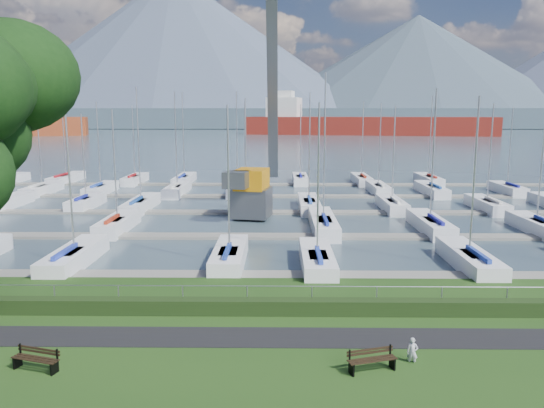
{
  "coord_description": "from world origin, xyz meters",
  "views": [
    {
      "loc": [
        0.46,
        -23.49,
        9.09
      ],
      "look_at": [
        0.0,
        12.0,
        3.0
      ],
      "focal_mm": 35.0,
      "sensor_mm": 36.0,
      "label": 1
    }
  ],
  "objects_px": {
    "crane": "(257,155)",
    "bench_left": "(36,359)",
    "person": "(413,348)",
    "bench_right": "(372,360)"
  },
  "relations": [
    {
      "from": "bench_left",
      "to": "crane",
      "type": "xyz_separation_m",
      "value": [
        6.7,
        30.47,
        4.91
      ]
    },
    {
      "from": "person",
      "to": "crane",
      "type": "distance_m",
      "value": 30.87
    },
    {
      "from": "crane",
      "to": "bench_left",
      "type": "bearing_deg",
      "value": -91.95
    },
    {
      "from": "crane",
      "to": "bench_right",
      "type": "bearing_deg",
      "value": -69.66
    },
    {
      "from": "bench_left",
      "to": "bench_right",
      "type": "distance_m",
      "value": 12.0
    },
    {
      "from": "bench_left",
      "to": "crane",
      "type": "bearing_deg",
      "value": 93.98
    },
    {
      "from": "crane",
      "to": "person",
      "type": "bearing_deg",
      "value": -66.44
    },
    {
      "from": "bench_right",
      "to": "person",
      "type": "distance_m",
      "value": 1.76
    },
    {
      "from": "person",
      "to": "crane",
      "type": "height_order",
      "value": "crane"
    },
    {
      "from": "bench_left",
      "to": "crane",
      "type": "distance_m",
      "value": 31.58
    }
  ]
}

